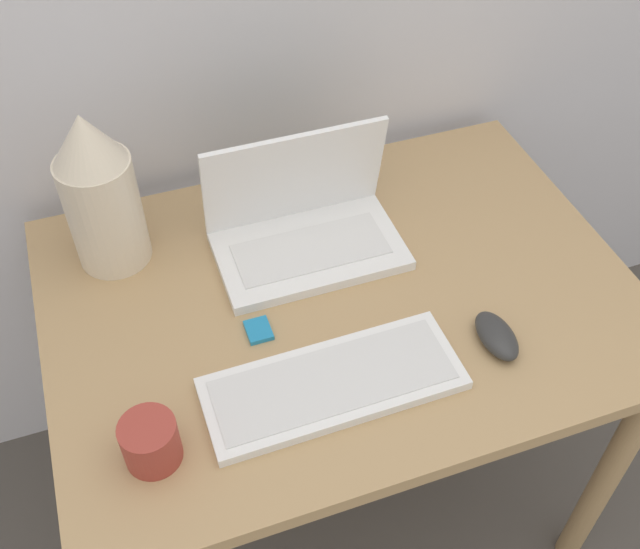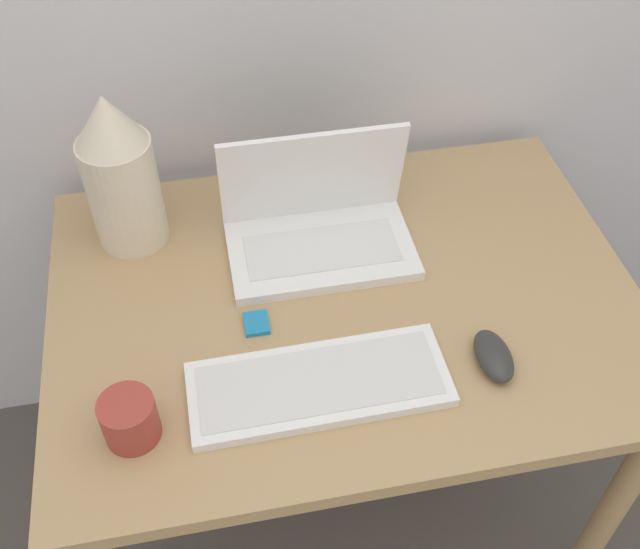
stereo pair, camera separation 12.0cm
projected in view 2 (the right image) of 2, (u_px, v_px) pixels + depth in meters
The scene contains 7 objects.
desk at pixel (344, 331), 1.38m from camera, with size 1.02×0.74×0.72m.
laptop at pixel (318, 223), 1.36m from camera, with size 0.34×0.21×0.22m.
keyboard at pixel (319, 384), 1.16m from camera, with size 0.41×0.16×0.02m.
mouse at pixel (494, 356), 1.19m from camera, with size 0.06×0.11×0.03m.
vase at pixel (120, 173), 1.30m from camera, with size 0.13×0.13×0.31m.
mp3_player at pixel (256, 323), 1.25m from camera, with size 0.04×0.05×0.01m.
mug at pixel (130, 419), 1.08m from camera, with size 0.08×0.08×0.08m.
Camera 2 is at (-0.21, -0.48, 1.69)m, focal length 42.00 mm.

